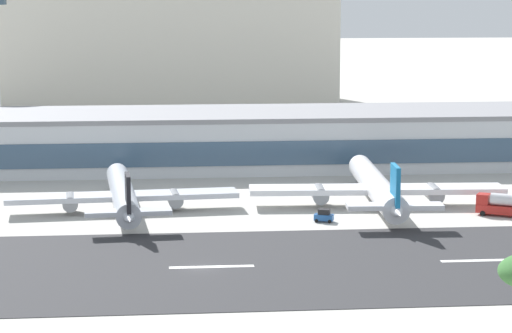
{
  "coord_description": "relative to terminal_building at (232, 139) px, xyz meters",
  "views": [
    {
      "loc": [
        -5.64,
        -146.73,
        38.81
      ],
      "look_at": [
        11.53,
        39.7,
        7.81
      ],
      "focal_mm": 75.53,
      "sensor_mm": 36.0,
      "label": 1
    }
  ],
  "objects": [
    {
      "name": "service_baggage_tug_1",
      "position": [
        11.45,
        -59.06,
        -5.06
      ],
      "size": [
        3.55,
        2.73,
        2.2
      ],
      "rotation": [
        0.0,
        0.0,
        5.94
      ],
      "color": "#23569E",
      "rests_on": "ground_plane"
    },
    {
      "name": "runway_centreline_dash_5",
      "position": [
        30.08,
        -87.21,
        -6.02
      ],
      "size": [
        12.0,
        1.2,
        0.01
      ],
      "primitive_type": "cube",
      "color": "white",
      "rests_on": "runway_strip"
    },
    {
      "name": "terminal_building",
      "position": [
        0.0,
        0.0,
        0.0
      ],
      "size": [
        167.64,
        30.02,
        12.2
      ],
      "color": "silver",
      "rests_on": "ground_plane"
    },
    {
      "name": "distant_hotel_block",
      "position": [
        -16.54,
        139.27,
        18.29
      ],
      "size": [
        124.56,
        25.13,
        48.78
      ],
      "primitive_type": "cube",
      "color": "beige",
      "rests_on": "ground_plane"
    },
    {
      "name": "airliner_black_tail_gate_0",
      "position": [
        -22.44,
        -48.35,
        -3.0
      ],
      "size": [
        40.95,
        46.72,
        9.75
      ],
      "rotation": [
        0.0,
        0.0,
        1.65
      ],
      "color": "silver",
      "rests_on": "ground_plane"
    },
    {
      "name": "airliner_blue_tail_gate_1",
      "position": [
        22.97,
        -47.49,
        -2.71
      ],
      "size": [
        46.3,
        51.09,
        10.66
      ],
      "rotation": [
        0.0,
        0.0,
        1.52
      ],
      "color": "silver",
      "rests_on": "ground_plane"
    },
    {
      "name": "service_fuel_truck_0",
      "position": [
        42.73,
        -57.14,
        -4.07
      ],
      "size": [
        8.66,
        6.52,
        3.95
      ],
      "rotation": [
        0.0,
        0.0,
        2.62
      ],
      "color": "#B2231E",
      "rests_on": "ground_plane"
    },
    {
      "name": "runway_strip",
      "position": [
        -10.56,
        -87.21,
        -6.06
      ],
      "size": [
        800.0,
        43.51,
        0.08
      ],
      "primitive_type": "cube",
      "color": "#2D2D30",
      "rests_on": "ground_plane"
    },
    {
      "name": "runway_centreline_dash_4",
      "position": [
        -8.92,
        -87.21,
        -6.02
      ],
      "size": [
        12.0,
        1.2,
        0.01
      ],
      "primitive_type": "cube",
      "color": "white",
      "rests_on": "runway_strip"
    },
    {
      "name": "ground_plane",
      "position": [
        -10.56,
        -87.71,
        -6.1
      ],
      "size": [
        1400.0,
        1400.0,
        0.0
      ],
      "primitive_type": "plane",
      "color": "#B2AFA8"
    }
  ]
}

